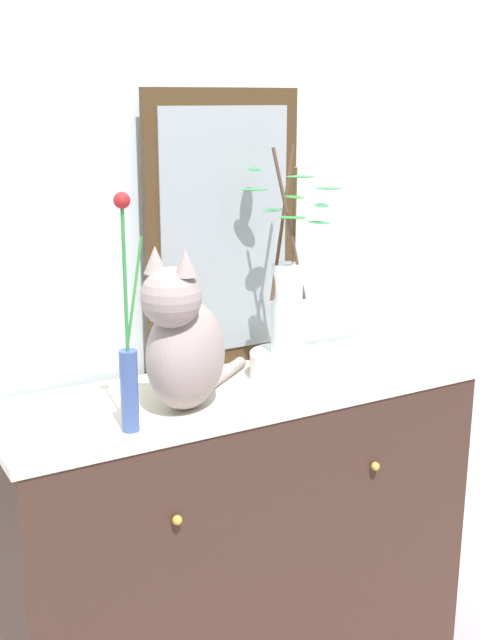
% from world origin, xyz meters
% --- Properties ---
extents(wall_back, '(4.40, 0.08, 2.60)m').
position_xyz_m(wall_back, '(0.00, 0.29, 1.30)').
color(wall_back, silver).
rests_on(wall_back, ground_plane).
extents(sideboard, '(1.30, 0.44, 0.94)m').
position_xyz_m(sideboard, '(0.00, -0.00, 0.47)').
color(sideboard, '#3A261D').
rests_on(sideboard, ground_plane).
extents(mirror_leaning, '(0.46, 0.03, 0.76)m').
position_xyz_m(mirror_leaning, '(0.05, 0.19, 1.32)').
color(mirror_leaning, '#3F2C18').
rests_on(mirror_leaning, sideboard).
extents(cat_sitting, '(0.42, 0.35, 0.41)m').
position_xyz_m(cat_sitting, '(-0.19, -0.07, 1.11)').
color(cat_sitting, gray).
rests_on(cat_sitting, sideboard).
extents(vase_slim_green, '(0.06, 0.04, 0.54)m').
position_xyz_m(vase_slim_green, '(-0.36, -0.13, 1.10)').
color(vase_slim_green, '#39508D').
rests_on(vase_slim_green, sideboard).
extents(bowl_porcelain, '(0.20, 0.20, 0.07)m').
position_xyz_m(bowl_porcelain, '(0.14, 0.00, 0.98)').
color(bowl_porcelain, white).
rests_on(bowl_porcelain, sideboard).
extents(vase_glass_clear, '(0.21, 0.27, 0.55)m').
position_xyz_m(vase_glass_clear, '(0.14, 0.00, 1.16)').
color(vase_glass_clear, silver).
rests_on(vase_glass_clear, bowl_porcelain).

